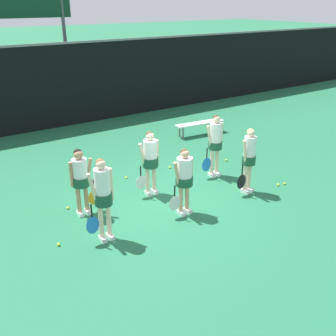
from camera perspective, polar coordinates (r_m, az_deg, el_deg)
name	(u,v)px	position (r m, az deg, el deg)	size (l,w,h in m)	color
ground_plane	(167,201)	(9.77, -0.11, -4.84)	(140.00, 140.00, 0.00)	#216642
fence_windscreen	(57,86)	(15.69, -15.82, 11.38)	(60.00, 0.08, 3.17)	black
scoreboard	(25,12)	(16.37, -20.06, 20.46)	(3.47, 0.15, 5.36)	#515156
bench_courtside	(200,124)	(14.51, 4.64, 6.37)	(1.93, 0.55, 0.46)	silver
player_0	(103,194)	(7.91, -9.47, -3.68)	(0.64, 0.36, 1.80)	beige
player_1	(184,176)	(8.84, 2.34, -1.23)	(0.68, 0.40, 1.60)	tan
player_2	(249,156)	(10.04, 11.66, 1.69)	(0.62, 0.34, 1.71)	beige
player_3	(81,177)	(9.02, -12.55, -1.25)	(0.68, 0.39, 1.60)	tan
player_4	(150,158)	(9.74, -2.61, 1.46)	(0.68, 0.40, 1.67)	beige
player_5	(215,141)	(10.86, 6.86, 3.96)	(0.68, 0.38, 1.76)	beige
tennis_ball_0	(94,193)	(10.29, -10.67, -3.53)	(0.07, 0.07, 0.07)	#CCE033
tennis_ball_1	(284,184)	(11.05, 16.55, -2.18)	(0.07, 0.07, 0.07)	#CCE033
tennis_ball_2	(58,245)	(8.41, -15.62, -10.65)	(0.07, 0.07, 0.07)	#CCE033
tennis_ball_3	(278,185)	(10.93, 15.69, -2.37)	(0.07, 0.07, 0.07)	#CCE033
tennis_ball_4	(170,167)	(11.60, 0.28, 0.08)	(0.07, 0.07, 0.07)	#CCE033
tennis_ball_5	(68,208)	(9.71, -14.34, -5.62)	(0.06, 0.06, 0.06)	#CCE033
tennis_ball_6	(126,178)	(11.01, -6.09, -1.40)	(0.06, 0.06, 0.06)	#CCE033
tennis_ball_7	(226,160)	(12.27, 8.46, 1.14)	(0.06, 0.06, 0.06)	#CCE033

